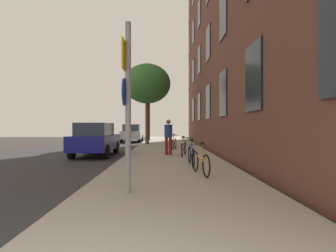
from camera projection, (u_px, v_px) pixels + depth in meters
ground_plane at (111, 150)px, 16.86m from camera, size 41.80×41.80×0.00m
road_asphalt at (76, 150)px, 16.84m from camera, size 7.00×38.00×0.01m
sidewalk at (169, 149)px, 16.91m from camera, size 4.20×38.00×0.12m
sign_post at (127, 97)px, 5.72m from camera, size 0.16×0.60×3.49m
traffic_light at (148, 114)px, 26.47m from camera, size 0.43×0.24×3.62m
tree_near at (147, 84)px, 21.15m from camera, size 3.53×3.53×6.08m
bicycle_0 at (200, 162)px, 7.82m from camera, size 0.46×1.65×0.91m
bicycle_1 at (191, 155)px, 9.56m from camera, size 0.42×1.68×0.93m
bicycle_2 at (184, 148)px, 12.75m from camera, size 0.50×1.67×0.90m
bicycle_3 at (174, 143)px, 16.29m from camera, size 0.46×1.58×0.91m
pedestrian_0 at (168, 135)px, 13.17m from camera, size 0.46×0.46×1.67m
car_0 at (96, 139)px, 13.65m from camera, size 1.76×3.99×1.62m
car_1 at (132, 133)px, 25.74m from camera, size 1.81×4.16×1.62m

